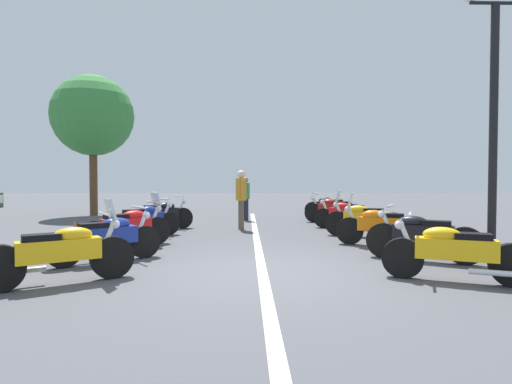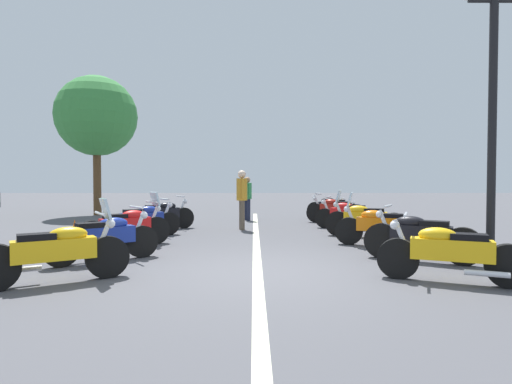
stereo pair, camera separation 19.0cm
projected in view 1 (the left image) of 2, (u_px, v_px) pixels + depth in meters
ground_plane at (262, 272)px, 6.55m from camera, size 80.00×80.00×0.00m
lane_centre_stripe at (257, 241)px, 9.82m from camera, size 16.07×0.16×0.01m
motorcycle_left_row_0 at (62, 252)px, 5.74m from camera, size 1.20×1.83×1.21m
motorcycle_left_row_1 at (107, 237)px, 7.30m from camera, size 1.34×1.71×0.98m
motorcycle_left_row_2 at (128, 226)px, 8.96m from camera, size 1.35×1.73×1.20m
motorcycle_left_row_3 at (142, 220)px, 10.50m from camera, size 1.25×1.78×0.99m
motorcycle_left_row_4 at (161, 215)px, 12.07m from camera, size 1.16×1.80×1.00m
motorcycle_right_row_0 at (454, 251)px, 5.89m from camera, size 1.01×1.93×0.98m
motorcycle_right_row_1 at (422, 236)px, 7.42m from camera, size 1.13×1.83×1.01m
motorcycle_right_row_2 at (380, 225)px, 9.16m from camera, size 0.92×1.97×1.20m
motorcycle_right_row_3 at (364, 219)px, 10.60m from camera, size 0.97×1.98×1.22m
motorcycle_right_row_4 at (347, 214)px, 12.31m from camera, size 1.02×1.96×0.98m
motorcycle_right_row_5 at (334, 210)px, 13.96m from camera, size 1.03×1.93×1.01m
motorcycle_right_row_6 at (330, 207)px, 15.57m from camera, size 1.06×1.85×0.99m
street_lamp_twin_globe at (494, 73)px, 7.13m from camera, size 0.32×1.22×4.90m
traffic_cone_0 at (75, 234)px, 8.87m from camera, size 0.36×0.36×0.61m
bystander_0 at (245, 195)px, 14.91m from camera, size 0.48×0.32×1.59m
bystander_1 at (241, 195)px, 12.08m from camera, size 0.52×0.32×1.76m
roadside_tree_0 at (93, 116)px, 16.99m from camera, size 3.34×3.34×5.83m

